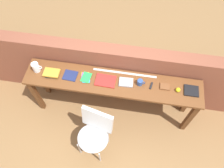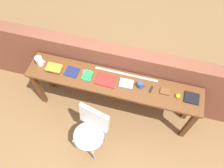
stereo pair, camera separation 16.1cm
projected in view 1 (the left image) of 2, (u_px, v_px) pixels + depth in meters
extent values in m
plane|color=olive|center=(110.00, 125.00, 3.64)|extent=(40.00, 40.00, 0.00)
cube|color=brown|center=(116.00, 73.00, 3.46)|extent=(6.00, 0.20, 1.17)
cube|color=brown|center=(113.00, 82.00, 3.05)|extent=(2.50, 0.44, 0.04)
cube|color=#5B341A|center=(37.00, 95.00, 3.45)|extent=(0.07, 0.07, 0.84)
cube|color=#5B341A|center=(190.00, 118.00, 3.25)|extent=(0.07, 0.07, 0.84)
cube|color=#5B341A|center=(43.00, 79.00, 3.61)|extent=(0.07, 0.07, 0.84)
cube|color=#5B341A|center=(189.00, 99.00, 3.42)|extent=(0.07, 0.07, 0.84)
ellipsoid|color=silver|center=(93.00, 138.00, 3.06)|extent=(0.52, 0.51, 0.08)
cube|color=silver|center=(97.00, 120.00, 2.95)|extent=(0.45, 0.20, 0.40)
cylinder|color=#B2B2B7|center=(79.00, 149.00, 3.23)|extent=(0.02, 0.02, 0.41)
cylinder|color=#B2B2B7|center=(100.00, 157.00, 3.16)|extent=(0.02, 0.02, 0.41)
cylinder|color=#B2B2B7|center=(89.00, 130.00, 3.38)|extent=(0.02, 0.02, 0.41)
cylinder|color=#B2B2B7|center=(108.00, 138.00, 3.31)|extent=(0.02, 0.02, 0.41)
cylinder|color=white|center=(36.00, 67.00, 3.07)|extent=(0.10, 0.10, 0.15)
cone|color=white|center=(33.00, 65.00, 2.98)|extent=(0.04, 0.03, 0.04)
torus|color=white|center=(40.00, 67.00, 3.06)|extent=(0.07, 0.01, 0.07)
cube|color=black|center=(53.00, 74.00, 3.09)|extent=(0.19, 0.17, 0.02)
cube|color=gold|center=(52.00, 73.00, 3.07)|extent=(0.22, 0.15, 0.03)
cube|color=navy|center=(70.00, 75.00, 3.08)|extent=(0.20, 0.18, 0.01)
cube|color=#E5334C|center=(86.00, 77.00, 3.07)|extent=(0.12, 0.16, 0.00)
cube|color=yellow|center=(85.00, 77.00, 3.07)|extent=(0.13, 0.17, 0.00)
cube|color=#3399D8|center=(86.00, 78.00, 3.06)|extent=(0.13, 0.18, 0.00)
cube|color=purple|center=(86.00, 77.00, 3.07)|extent=(0.13, 0.15, 0.00)
cube|color=green|center=(86.00, 77.00, 3.06)|extent=(0.15, 0.19, 0.00)
cube|color=red|center=(105.00, 81.00, 3.03)|extent=(0.29, 0.21, 0.02)
cube|color=#9E9EA3|center=(126.00, 82.00, 3.02)|extent=(0.20, 0.15, 0.02)
cylinder|color=#2D4C8C|center=(140.00, 82.00, 2.98)|extent=(0.08, 0.08, 0.09)
torus|color=#2D4C8C|center=(143.00, 83.00, 2.98)|extent=(0.06, 0.01, 0.06)
cube|color=black|center=(151.00, 86.00, 2.99)|extent=(0.05, 0.11, 0.02)
cube|color=brown|center=(165.00, 87.00, 2.98)|extent=(0.13, 0.10, 0.02)
sphere|color=yellow|center=(178.00, 90.00, 2.93)|extent=(0.06, 0.06, 0.06)
cube|color=black|center=(191.00, 91.00, 2.95)|extent=(0.19, 0.17, 0.02)
cube|color=silver|center=(125.00, 73.00, 3.11)|extent=(0.91, 0.03, 0.00)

